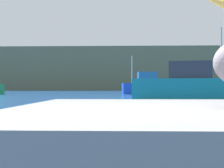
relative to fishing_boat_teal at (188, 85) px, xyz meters
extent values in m
cube|color=#5B664C|center=(-3.95, 59.93, 3.85)|extent=(140.00, 16.13, 9.66)
cone|color=gold|center=(-3.60, -21.25, 0.54)|extent=(0.28, 0.24, 0.09)
cube|color=teal|center=(-0.04, 0.01, -0.26)|extent=(7.52, 3.78, 1.43)
cube|color=#2D333D|center=(0.16, -0.03, 1.02)|extent=(3.11, 2.43, 1.14)
cylinder|color=#B2B2B2|center=(2.06, -0.46, 2.13)|extent=(0.12, 0.12, 3.36)
cube|color=blue|center=(-1.83, 18.18, -0.34)|extent=(5.74, 2.36, 1.28)
cube|color=#1E6099|center=(-1.66, 18.20, 0.98)|extent=(2.35, 1.53, 1.35)
cylinder|color=#B2B2B2|center=(-3.49, 17.96, 1.94)|extent=(0.12, 0.12, 3.27)
camera|label=1|loc=(-4.19, -23.69, -0.06)|focal=56.27mm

